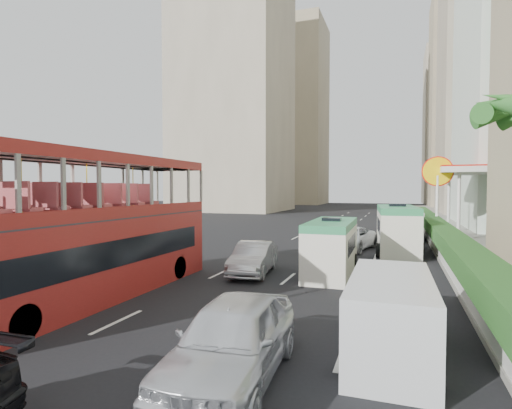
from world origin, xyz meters
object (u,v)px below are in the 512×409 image
at_px(car_silver_lane_b, 233,379).
at_px(double_decker_bus, 98,226).
at_px(panel_van_far, 402,224).
at_px(van_asset, 349,249).
at_px(car_silver_lane_a, 254,274).
at_px(panel_van_near, 391,316).
at_px(minibus_far, 397,230).
at_px(shell_station, 482,203).
at_px(minibus_near, 331,247).

bearing_deg(car_silver_lane_b, double_decker_bus, 145.85).
bearing_deg(panel_van_far, van_asset, -122.84).
bearing_deg(car_silver_lane_a, panel_van_far, 61.50).
xyz_separation_m(double_decker_bus, panel_van_near, (9.86, -1.69, -1.63)).
height_order(van_asset, minibus_far, minibus_far).
height_order(van_asset, shell_station, shell_station).
height_order(minibus_near, panel_van_far, minibus_near).
height_order(double_decker_bus, minibus_far, double_decker_bus).
xyz_separation_m(car_silver_lane_a, minibus_near, (3.33, 1.13, 1.20)).
distance_m(double_decker_bus, minibus_near, 9.86).
distance_m(double_decker_bus, minibus_far, 17.17).
distance_m(car_silver_lane_a, panel_van_near, 9.41).
bearing_deg(shell_station, minibus_far, -123.95).
distance_m(car_silver_lane_b, shell_station, 28.67).
bearing_deg(panel_van_near, minibus_near, 107.15).
height_order(double_decker_bus, minibus_near, double_decker_bus).
relative_size(car_silver_lane_a, panel_van_far, 0.81).
bearing_deg(car_silver_lane_a, panel_van_near, -57.22).
bearing_deg(double_decker_bus, panel_van_far, 64.89).
xyz_separation_m(van_asset, panel_van_near, (2.78, -16.00, 0.90)).
height_order(double_decker_bus, van_asset, double_decker_bus).
bearing_deg(van_asset, minibus_near, -77.79).
xyz_separation_m(car_silver_lane_b, shell_station, (9.12, 27.04, 2.75)).
xyz_separation_m(minibus_far, shell_station, (6.08, 9.03, 1.35)).
bearing_deg(shell_station, car_silver_lane_b, -108.64).
xyz_separation_m(car_silver_lane_a, panel_van_far, (6.39, 16.33, 1.06)).
distance_m(car_silver_lane_b, minibus_far, 18.32).
xyz_separation_m(car_silver_lane_b, panel_van_near, (2.98, 2.35, 0.90)).
distance_m(panel_van_near, shell_station, 25.51).
relative_size(car_silver_lane_a, car_silver_lane_b, 0.90).
bearing_deg(panel_van_near, minibus_far, 89.02).
relative_size(car_silver_lane_a, minibus_far, 0.68).
height_order(panel_van_near, shell_station, shell_station).
bearing_deg(minibus_near, minibus_far, 68.30).
bearing_deg(car_silver_lane_b, car_silver_lane_a, 103.92).
xyz_separation_m(car_silver_lane_b, van_asset, (0.19, 18.35, 0.00)).
bearing_deg(shell_station, van_asset, -135.78).
bearing_deg(double_decker_bus, minibus_far, 54.62).
distance_m(panel_van_far, shell_station, 6.12).
relative_size(car_silver_lane_a, shell_station, 0.54).
bearing_deg(car_silver_lane_b, van_asset, 85.66).
bearing_deg(double_decker_bus, panel_van_near, -9.72).
bearing_deg(double_decker_bus, car_silver_lane_a, 55.05).
relative_size(double_decker_bus, minibus_far, 1.74).
relative_size(van_asset, minibus_near, 0.95).
xyz_separation_m(car_silver_lane_b, panel_van_far, (3.35, 25.87, 1.06)).
distance_m(double_decker_bus, car_silver_lane_a, 7.17).
bearing_deg(car_silver_lane_b, minibus_far, 76.69).
bearing_deg(double_decker_bus, minibus_near, 42.75).
bearing_deg(car_silver_lane_a, shell_station, 48.08).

